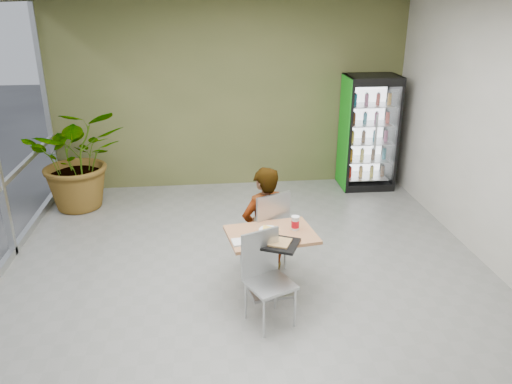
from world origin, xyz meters
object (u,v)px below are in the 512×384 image
at_px(potted_plant, 78,158).
at_px(soda_cup, 295,223).
at_px(cafeteria_tray, 274,243).
at_px(beverage_fridge, 368,133).
at_px(chair_far, 268,225).
at_px(chair_near, 265,270).
at_px(seated_woman, 264,231).
at_px(dining_table, 271,251).

bearing_deg(potted_plant, soda_cup, -43.50).
bearing_deg(soda_cup, cafeteria_tray, -130.71).
bearing_deg(beverage_fridge, chair_far, -126.50).
height_order(soda_cup, potted_plant, potted_plant).
bearing_deg(chair_far, cafeteria_tray, 60.80).
xyz_separation_m(chair_near, seated_woman, (0.11, 1.01, -0.05)).
relative_size(chair_far, soda_cup, 6.52).
xyz_separation_m(cafeteria_tray, beverage_fridge, (2.14, 3.49, 0.20)).
bearing_deg(dining_table, potted_plant, 133.08).
bearing_deg(chair_near, cafeteria_tray, 35.01).
relative_size(seated_woman, cafeteria_tray, 3.31).
xyz_separation_m(beverage_fridge, potted_plant, (-4.76, -0.41, -0.16)).
height_order(dining_table, soda_cup, soda_cup).
xyz_separation_m(seated_woman, cafeteria_tray, (0.01, -0.82, 0.25)).
bearing_deg(dining_table, seated_woman, 91.55).
bearing_deg(chair_near, potted_plant, 103.54).
distance_m(chair_near, beverage_fridge, 4.34).
bearing_deg(chair_far, seated_woman, -71.12).
bearing_deg(dining_table, chair_far, 86.15).
xyz_separation_m(seated_woman, beverage_fridge, (2.14, 2.67, 0.46)).
bearing_deg(dining_table, soda_cup, 11.74).
relative_size(dining_table, beverage_fridge, 0.53).
height_order(dining_table, seated_woman, seated_woman).
bearing_deg(seated_woman, chair_near, 57.59).
distance_m(dining_table, soda_cup, 0.40).
distance_m(cafeteria_tray, beverage_fridge, 4.10).
xyz_separation_m(chair_near, soda_cup, (0.40, 0.52, 0.26)).
distance_m(chair_far, beverage_fridge, 3.45).
bearing_deg(beverage_fridge, soda_cup, -119.30).
xyz_separation_m(dining_table, chair_near, (-0.13, -0.47, 0.03)).
distance_m(chair_far, seated_woman, 0.12).
relative_size(chair_far, cafeteria_tray, 2.12).
bearing_deg(cafeteria_tray, chair_near, -121.16).
bearing_deg(seated_woman, potted_plant, -67.06).
xyz_separation_m(chair_near, cafeteria_tray, (0.12, 0.20, 0.20)).
bearing_deg(dining_table, cafeteria_tray, -91.65).
relative_size(soda_cup, potted_plant, 0.10).
xyz_separation_m(chair_far, soda_cup, (0.24, -0.44, 0.22)).
xyz_separation_m(dining_table, seated_woman, (-0.01, 0.54, -0.02)).
bearing_deg(soda_cup, seated_woman, 120.63).
height_order(dining_table, chair_far, chair_far).
xyz_separation_m(dining_table, cafeteria_tray, (-0.01, -0.27, 0.23)).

